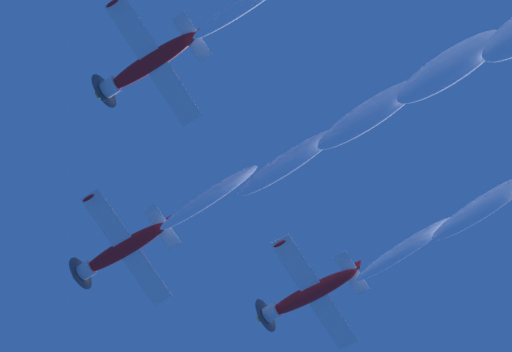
{
  "coord_description": "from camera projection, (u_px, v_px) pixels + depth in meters",
  "views": [
    {
      "loc": [
        3.5,
        27.1,
        1.74
      ],
      "look_at": [
        -4.3,
        7.2,
        66.44
      ],
      "focal_mm": 72.48,
      "sensor_mm": 36.0,
      "label": 1
    }
  ],
  "objects": [
    {
      "name": "airplane_right_wingman",
      "position": [
        309.0,
        294.0,
        71.46
      ],
      "size": [
        8.29,
        7.85,
        3.1
      ],
      "color": "red"
    },
    {
      "name": "airplane_left_wingman",
      "position": [
        148.0,
        64.0,
        66.28
      ],
      "size": [
        8.29,
        7.83,
        2.96
      ],
      "color": "red"
    },
    {
      "name": "airplane_lead",
      "position": [
        122.0,
        250.0,
        71.73
      ],
      "size": [
        8.3,
        7.82,
        2.67
      ],
      "color": "red"
    }
  ]
}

